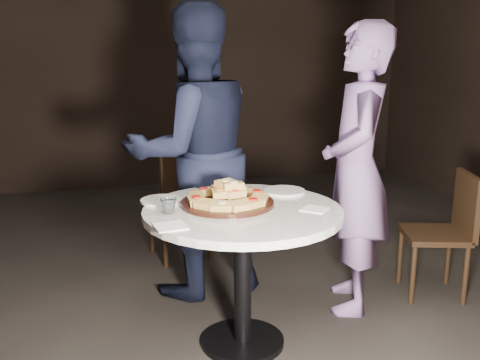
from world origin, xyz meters
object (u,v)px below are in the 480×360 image
object	(u,v)px
table	(243,234)
chair_far	(184,195)
serving_board	(227,203)
chair_right	(448,226)
diner_teal	(357,170)
diner_navy	(193,153)
water_glass	(169,206)
focaccia_pile	(228,194)

from	to	relation	value
table	chair_far	world-z (taller)	chair_far
serving_board	chair_right	xyz separation A→B (m)	(1.43, 0.17, -0.30)
table	chair_far	distance (m)	1.23
chair_right	table	bearing A→B (deg)	-62.21
diner_teal	chair_right	bearing A→B (deg)	108.69
chair_far	diner_navy	world-z (taller)	diner_navy
water_glass	chair_right	world-z (taller)	water_glass
water_glass	focaccia_pile	bearing A→B (deg)	11.53
chair_right	diner_teal	xyz separation A→B (m)	(-0.63, 0.02, 0.38)
focaccia_pile	serving_board	bearing A→B (deg)	-161.29
water_glass	chair_right	bearing A→B (deg)	7.45
focaccia_pile	diner_teal	world-z (taller)	diner_teal
water_glass	diner_navy	bearing A→B (deg)	70.29
water_glass	chair_right	size ratio (longest dim) A/B	0.10
serving_board	water_glass	xyz separation A→B (m)	(-0.30, -0.06, 0.03)
serving_board	diner_teal	bearing A→B (deg)	13.30
chair_far	diner_teal	distance (m)	1.32
table	diner_navy	world-z (taller)	diner_navy
chair_right	diner_teal	world-z (taller)	diner_teal
water_glass	diner_navy	distance (m)	0.77
table	chair_right	bearing A→B (deg)	9.84
chair_far	diner_teal	world-z (taller)	diner_teal
serving_board	diner_navy	world-z (taller)	diner_navy
diner_teal	table	bearing A→B (deg)	-49.66
serving_board	diner_teal	distance (m)	0.83
chair_right	diner_teal	distance (m)	0.73
water_glass	diner_navy	size ratio (longest dim) A/B	0.04
table	diner_teal	xyz separation A→B (m)	(0.75, 0.26, 0.23)
table	water_glass	size ratio (longest dim) A/B	15.85
chair_right	chair_far	bearing A→B (deg)	-106.05
water_glass	chair_far	distance (m)	1.28
table	diner_teal	world-z (taller)	diner_teal
serving_board	focaccia_pile	world-z (taller)	focaccia_pile
table	chair_right	world-z (taller)	chair_right
table	chair_far	xyz separation A→B (m)	(-0.09, 1.23, -0.11)
table	serving_board	xyz separation A→B (m)	(-0.06, 0.07, 0.15)
serving_board	water_glass	world-z (taller)	water_glass
focaccia_pile	chair_far	size ratio (longest dim) A/B	0.48
chair_far	chair_right	size ratio (longest dim) A/B	1.10
chair_far	chair_right	distance (m)	1.77
chair_far	serving_board	bearing A→B (deg)	81.86
serving_board	chair_far	world-z (taller)	chair_far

